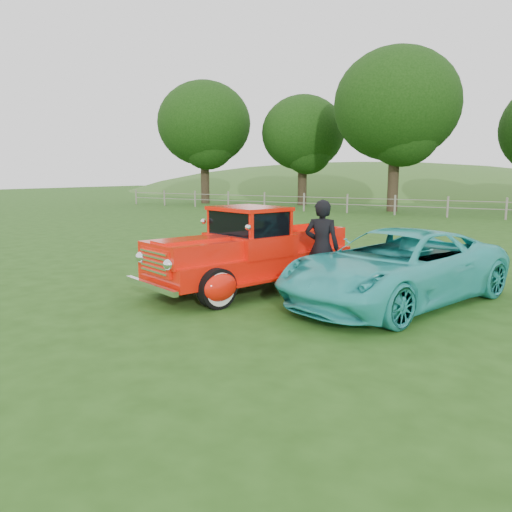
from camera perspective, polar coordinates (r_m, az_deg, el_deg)
The scene contains 9 objects.
ground at distance 9.80m, azimuth -1.94°, elevation -5.19°, with size 140.00×140.00×0.00m, color #224813.
distant_hills at distance 68.43m, azimuth 22.83°, elevation 2.79°, with size 116.00×60.00×18.00m.
fence_line at distance 30.47m, azimuth 21.06°, elevation 5.28°, with size 48.00×0.12×1.20m.
tree_far_west at distance 42.45m, azimuth -5.95°, elevation 14.79°, with size 7.60×7.60×9.93m.
tree_mid_west at distance 39.96m, azimuth 5.39°, elevation 13.79°, with size 6.40×6.40×8.46m.
tree_near_west at distance 34.49m, azimuth 15.76°, elevation 16.28°, with size 8.00×8.00×10.42m.
red_pickup at distance 10.69m, azimuth -0.52°, elevation 0.41°, with size 3.36×5.28×1.78m.
teal_sedan at distance 9.91m, azimuth 15.69°, elevation -1.20°, with size 2.34×5.07×1.41m, color #2EB8B4.
man at distance 10.27m, azimuth 7.52°, elevation 0.99°, with size 0.71×0.47×1.96m, color black.
Camera 1 is at (5.12, -7.98, 2.47)m, focal length 35.00 mm.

